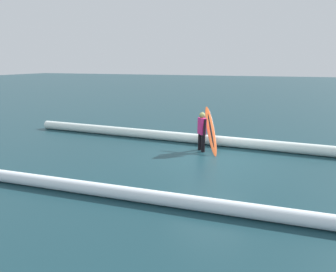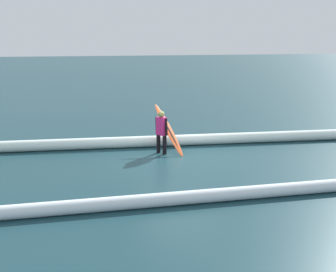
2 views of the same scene
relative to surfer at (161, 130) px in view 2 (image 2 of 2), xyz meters
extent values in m
plane|color=#183942|center=(-0.52, 0.65, -0.83)|extent=(131.74, 131.74, 0.00)
cylinder|color=black|center=(0.09, -0.11, -0.50)|extent=(0.14, 0.14, 0.66)
cylinder|color=black|center=(-0.09, 0.11, -0.50)|extent=(0.14, 0.14, 0.66)
cube|color=#D82672|center=(0.00, 0.00, 0.14)|extent=(0.37, 0.39, 0.62)
sphere|color=#90914F|center=(0.00, 0.00, 0.55)|extent=(0.22, 0.22, 0.22)
cylinder|color=black|center=(0.14, -0.17, 0.14)|extent=(0.09, 0.16, 0.59)
cylinder|color=black|center=(-0.14, 0.17, 0.14)|extent=(0.09, 0.20, 0.59)
ellipsoid|color=#E55926|center=(-0.29, -0.25, -0.05)|extent=(0.96, 1.67, 1.59)
ellipsoid|color=black|center=(-0.29, -0.25, -0.05)|extent=(0.66, 1.29, 1.28)
cylinder|color=white|center=(-2.34, -0.88, -0.63)|extent=(21.29, 1.06, 0.40)
cylinder|color=white|center=(-0.11, 4.53, -0.66)|extent=(18.96, 0.97, 0.34)
camera|label=1|loc=(-2.20, 10.34, 2.45)|focal=30.67mm
camera|label=2|loc=(2.29, 13.95, 3.25)|focal=45.07mm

